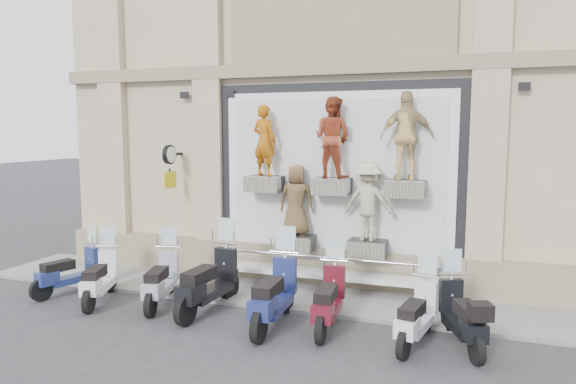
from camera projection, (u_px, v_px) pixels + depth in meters
name	position (u px, v px, depth m)	size (l,w,h in m)	color
ground	(294.00, 335.00, 8.84)	(90.00, 90.00, 0.00)	#313134
sidewalk	(325.00, 296.00, 10.80)	(16.00, 2.20, 0.08)	gray
building	(371.00, 43.00, 14.69)	(14.00, 8.60, 12.00)	#C4B18F
shop_vitrine	(339.00, 181.00, 11.09)	(5.60, 0.88, 4.30)	black
guard_rail	(324.00, 278.00, 10.66)	(5.06, 0.10, 0.93)	#9EA0A5
clock_sign_bracket	(170.00, 161.00, 12.08)	(0.10, 0.80, 1.02)	black
scooter_a	(69.00, 261.00, 11.03)	(0.51, 1.76, 1.43)	navy
scooter_b	(99.00, 267.00, 10.48)	(0.53, 1.82, 1.48)	silver
scooter_c	(161.00, 269.00, 10.28)	(0.54, 1.86, 1.51)	#92969F
scooter_d	(209.00, 268.00, 9.89)	(0.63, 2.14, 1.74)	black
scooter_e	(274.00, 280.00, 9.15)	(0.62, 2.11, 1.72)	navy
scooter_f	(329.00, 286.00, 9.06)	(0.56, 1.90, 1.55)	#500D18
scooter_g	(417.00, 302.00, 8.37)	(0.52, 1.78, 1.44)	silver
scooter_h	(462.00, 302.00, 8.32)	(0.53, 1.83, 1.48)	black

